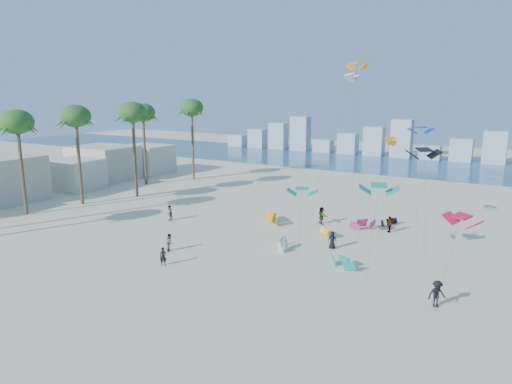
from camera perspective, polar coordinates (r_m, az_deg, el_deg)
The scene contains 10 objects.
ground at distance 37.94m, azimuth -16.76°, elevation -10.61°, with size 220.00×220.00×0.00m, color beige.
ocean at distance 99.84m, azimuth 15.15°, elevation 3.51°, with size 220.00×220.00×0.00m, color navy.
kitesurfer_near at distance 40.26m, azimuth -11.32°, elevation -7.76°, with size 0.58×0.38×1.58m, color black.
kitesurfer_mid at distance 43.67m, azimuth -10.52°, elevation -6.10°, with size 0.79×0.62×1.63m, color gray.
kitesurfers_far at distance 45.47m, azimuth 9.74°, elevation -5.20°, with size 36.30×16.88×1.92m.
grounded_kites at distance 48.05m, azimuth 7.95°, elevation -4.75°, with size 15.07×16.49×1.07m.
flying_kites at distance 47.97m, azimuth 16.00°, elevation 8.01°, with size 26.72×30.03×18.69m.
palm_row at distance 63.21m, azimuth -20.88°, elevation 8.46°, with size 8.71×44.80×13.50m.
beachfront_buildings at distance 75.36m, azimuth -22.72°, elevation 2.32°, with size 11.50×43.00×6.00m.
distant_skyline at distance 109.35m, azimuth 16.08°, elevation 5.81°, with size 85.00×3.00×8.40m.
Camera 1 is at (26.32, -23.23, 14.37)m, focal length 32.63 mm.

